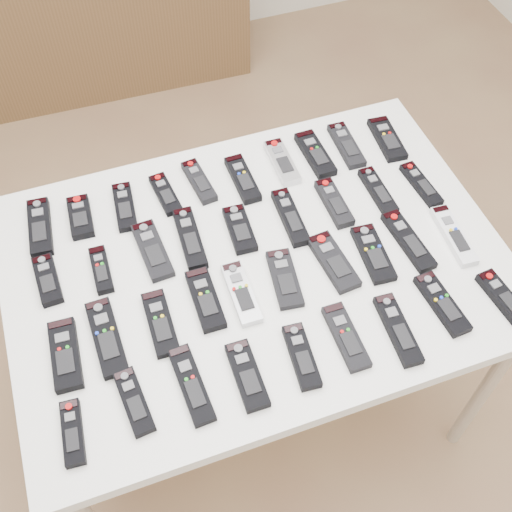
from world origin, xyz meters
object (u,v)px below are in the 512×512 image
object	(u,v)px
remote_31	(191,385)
remote_26	(373,254)
remote_17	(378,191)
remote_27	(408,240)
remote_6	(282,162)
remote_8	(346,145)
remote_1	(80,217)
remote_12	(153,250)
table	(256,274)
remote_4	(199,181)
remote_22	(205,299)
remote_11	(101,270)
remote_21	(160,323)
remote_15	(290,217)
remote_23	(241,293)
remote_3	(165,194)
remote_13	(190,238)
remote_34	(346,337)
remote_0	(40,227)
remote_30	(134,402)
remote_20	(107,337)
remote_24	(285,279)
remote_19	(65,355)
remote_35	(398,330)
remote_36	(442,304)
remote_14	(240,229)
remote_9	(387,139)
remote_7	(315,154)
remote_29	(73,433)
remote_10	(48,280)
remote_2	(125,207)
remote_25	(334,262)
remote_37	(503,298)
remote_18	(421,184)
remote_16	(334,203)
remote_5	(243,179)

from	to	relation	value
remote_31	remote_26	bearing A→B (deg)	16.91
remote_17	remote_27	size ratio (longest dim) A/B	0.85
remote_6	remote_8	xyz separation A→B (m)	(0.20, 0.00, -0.00)
remote_1	remote_12	size ratio (longest dim) A/B	0.74
table	remote_4	world-z (taller)	remote_4
remote_6	remote_22	xyz separation A→B (m)	(-0.34, -0.37, 0.00)
remote_12	remote_26	bearing A→B (deg)	-24.33
remote_11	remote_21	bearing A→B (deg)	-61.34
remote_15	remote_23	bearing A→B (deg)	-135.32
remote_1	remote_31	size ratio (longest dim) A/B	0.71
remote_3	remote_4	bearing A→B (deg)	1.32
remote_13	remote_34	xyz separation A→B (m)	(0.26, -0.40, -0.00)
remote_8	remote_11	bearing A→B (deg)	-163.12
remote_1	remote_27	distance (m)	0.86
remote_0	remote_30	distance (m)	0.57
remote_20	remote_24	distance (m)	0.45
remote_12	remote_13	world-z (taller)	remote_13
remote_19	remote_30	distance (m)	0.20
remote_35	remote_36	xyz separation A→B (m)	(0.13, 0.03, -0.00)
remote_23	remote_27	xyz separation A→B (m)	(0.46, 0.01, -0.00)
remote_14	remote_30	xyz separation A→B (m)	(-0.37, -0.38, 0.00)
remote_3	remote_9	size ratio (longest dim) A/B	0.86
remote_7	remote_11	distance (m)	0.69
remote_29	remote_10	bearing A→B (deg)	93.07
remote_2	remote_25	size ratio (longest dim) A/B	0.90
remote_10	remote_37	xyz separation A→B (m)	(1.02, -0.42, -0.00)
remote_15	remote_27	distance (m)	0.31
remote_21	remote_27	size ratio (longest dim) A/B	0.89
remote_12	remote_18	size ratio (longest dim) A/B	1.13
remote_15	remote_24	bearing A→B (deg)	-113.27
remote_21	remote_22	bearing A→B (deg)	13.91
remote_17	remote_35	world-z (taller)	remote_35
remote_30	remote_37	size ratio (longest dim) A/B	1.00
remote_37	remote_0	bearing A→B (deg)	144.21
remote_0	remote_16	size ratio (longest dim) A/B	1.12
remote_20	remote_26	world-z (taller)	same
remote_1	remote_30	distance (m)	0.56
remote_8	remote_16	xyz separation A→B (m)	(-0.12, -0.19, 0.00)
remote_5	remote_30	bearing A→B (deg)	-129.42
remote_11	remote_30	xyz separation A→B (m)	(-0.00, -0.37, 0.00)
remote_15	remote_35	distance (m)	0.42
table	remote_24	bearing A→B (deg)	-60.99
remote_10	remote_13	xyz separation A→B (m)	(0.37, 0.01, 0.00)
remote_2	remote_10	xyz separation A→B (m)	(-0.23, -0.17, 0.00)
remote_0	remote_6	xyz separation A→B (m)	(0.68, 0.01, -0.00)
remote_4	remote_9	xyz separation A→B (m)	(0.57, -0.02, -0.00)
remote_5	remote_23	distance (m)	0.38
remote_10	remote_17	size ratio (longest dim) A/B	0.86
remote_12	remote_30	xyz separation A→B (m)	(-0.14, -0.39, 0.00)
remote_8	remote_30	xyz separation A→B (m)	(-0.76, -0.57, 0.00)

